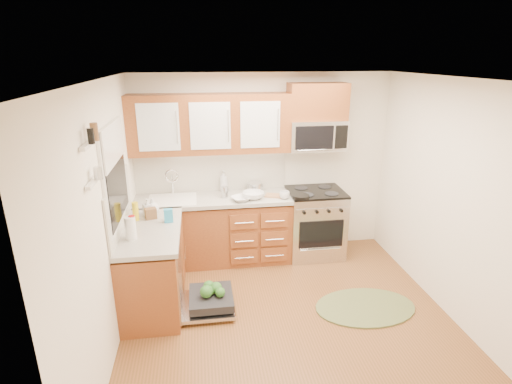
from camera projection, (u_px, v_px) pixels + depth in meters
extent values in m
plane|color=brown|center=(289.00, 319.00, 4.32)|extent=(3.50, 3.50, 0.00)
plane|color=white|center=(296.00, 80.00, 3.51)|extent=(3.50, 3.50, 0.00)
cube|color=white|center=(263.00, 165.00, 5.55)|extent=(3.50, 0.04, 2.50)
cube|color=white|center=(362.00, 324.00, 2.28)|extent=(3.50, 0.04, 2.50)
cube|color=white|center=(107.00, 222.00, 3.67)|extent=(0.04, 3.50, 2.50)
cube|color=white|center=(456.00, 203.00, 4.15)|extent=(0.04, 3.50, 2.50)
cube|color=maroon|center=(214.00, 232.00, 5.44)|extent=(2.05, 0.60, 0.85)
cube|color=maroon|center=(153.00, 270.00, 4.47)|extent=(0.60, 1.25, 0.85)
cube|color=#B0AAA1|center=(213.00, 199.00, 5.28)|extent=(2.07, 0.64, 0.05)
cube|color=#B0AAA1|center=(150.00, 231.00, 4.32)|extent=(0.64, 1.27, 0.05)
cube|color=#B9B6A6|center=(211.00, 171.00, 5.45)|extent=(2.05, 0.02, 0.57)
cube|color=#B9B6A6|center=(119.00, 206.00, 4.18)|extent=(0.02, 1.25, 0.57)
cube|color=maroon|center=(317.00, 101.00, 5.19)|extent=(0.76, 0.35, 0.47)
cube|color=white|center=(114.00, 143.00, 3.94)|extent=(0.02, 0.96, 0.40)
cube|color=white|center=(89.00, 144.00, 3.09)|extent=(0.04, 0.40, 0.03)
cube|color=white|center=(94.00, 181.00, 3.19)|extent=(0.04, 0.40, 0.03)
cylinder|color=black|center=(301.00, 197.00, 5.16)|extent=(0.22, 0.22, 0.04)
cylinder|color=silver|center=(255.00, 187.00, 5.48)|extent=(0.26, 0.26, 0.13)
cube|color=#A3764A|center=(275.00, 196.00, 5.31)|extent=(0.29, 0.24, 0.02)
cylinder|color=silver|center=(225.00, 192.00, 5.23)|extent=(0.12, 0.12, 0.15)
cylinder|color=white|center=(131.00, 228.00, 4.04)|extent=(0.15, 0.15, 0.24)
cylinder|color=yellow|center=(135.00, 211.00, 4.50)|extent=(0.07, 0.07, 0.22)
cylinder|color=#B50F0F|center=(133.00, 227.00, 4.06)|extent=(0.08, 0.08, 0.25)
cube|color=brown|center=(151.00, 213.00, 4.57)|extent=(0.15, 0.12, 0.13)
cube|color=#2991C0|center=(168.00, 216.00, 4.46)|extent=(0.10, 0.07, 0.15)
imported|color=#999999|center=(241.00, 199.00, 5.13)|extent=(0.31, 0.31, 0.06)
imported|color=#999999|center=(253.00, 195.00, 5.22)|extent=(0.36, 0.36, 0.09)
imported|color=#999999|center=(284.00, 195.00, 5.20)|extent=(0.17, 0.17, 0.10)
imported|color=#999999|center=(224.00, 181.00, 5.47)|extent=(0.14, 0.14, 0.30)
imported|color=#999999|center=(147.00, 207.00, 4.65)|extent=(0.12, 0.12, 0.20)
imported|color=#999999|center=(153.00, 206.00, 4.71)|extent=(0.15, 0.15, 0.19)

